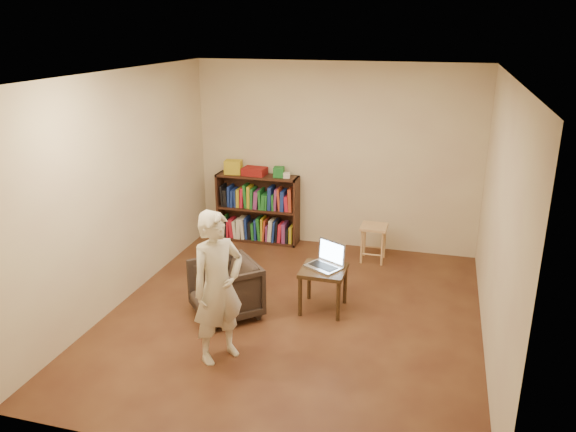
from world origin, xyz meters
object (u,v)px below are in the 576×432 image
(stool, at_px, (374,232))
(side_table, at_px, (323,276))
(person, at_px, (218,287))
(laptop, at_px, (326,261))
(bookshelf, at_px, (258,212))
(armchair, at_px, (225,289))

(stool, height_order, side_table, stool)
(person, bearing_deg, side_table, 3.54)
(stool, height_order, laptop, laptop)
(bookshelf, distance_m, side_table, 2.30)
(bookshelf, height_order, side_table, bookshelf)
(bookshelf, bearing_deg, stool, -10.06)
(bookshelf, distance_m, armchair, 2.30)
(stool, distance_m, side_table, 1.58)
(bookshelf, distance_m, person, 3.13)
(laptop, relative_size, person, 0.31)
(stool, xyz_separation_m, person, (-1.11, -2.74, 0.34))
(armchair, bearing_deg, laptop, 72.53)
(stool, bearing_deg, bookshelf, 169.94)
(bookshelf, relative_size, laptop, 2.58)
(armchair, distance_m, side_table, 1.09)
(bookshelf, relative_size, armchair, 1.75)
(bookshelf, distance_m, laptop, 2.27)
(stool, height_order, armchair, armchair)
(armchair, xyz_separation_m, person, (0.26, -0.79, 0.43))
(bookshelf, bearing_deg, side_table, -53.27)
(bookshelf, xyz_separation_m, side_table, (1.38, -1.85, -0.02))
(bookshelf, xyz_separation_m, person, (0.63, -3.05, 0.30))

